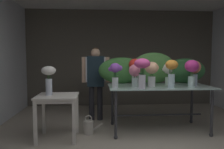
{
  "coord_description": "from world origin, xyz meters",
  "views": [
    {
      "loc": [
        -0.72,
        -2.45,
        1.37
      ],
      "look_at": [
        -0.44,
        1.46,
        1.07
      ],
      "focal_mm": 35.0,
      "sensor_mm": 36.0,
      "label": 1
    }
  ],
  "objects_px": {
    "vase_magenta_anemones": "(192,69)",
    "vase_white_roses_tall": "(49,77)",
    "vase_coral_dahlias": "(194,70)",
    "vase_fuchsia_roses": "(142,69)",
    "watering_can": "(89,127)",
    "display_table_glass": "(158,92)",
    "vase_peach_ranunculus": "(152,72)",
    "vase_violet_carnations": "(115,73)",
    "florist": "(96,76)",
    "side_table_white": "(57,101)",
    "vase_scarlet_freesia": "(135,68)",
    "vase_sunset_hydrangea": "(172,71)",
    "vase_rosy_snapdragons": "(135,73)",
    "vase_ivory_stock": "(168,72)"
  },
  "relations": [
    {
      "from": "watering_can",
      "to": "vase_fuchsia_roses",
      "type": "bearing_deg",
      "value": -18.29
    },
    {
      "from": "vase_magenta_anemones",
      "to": "vase_fuchsia_roses",
      "type": "height_order",
      "value": "vase_fuchsia_roses"
    },
    {
      "from": "vase_peach_ranunculus",
      "to": "vase_sunset_hydrangea",
      "type": "distance_m",
      "value": 0.35
    },
    {
      "from": "vase_scarlet_freesia",
      "to": "vase_fuchsia_roses",
      "type": "xyz_separation_m",
      "value": [
        0.01,
        -0.63,
        0.02
      ]
    },
    {
      "from": "florist",
      "to": "vase_magenta_anemones",
      "type": "relative_size",
      "value": 3.3
    },
    {
      "from": "vase_coral_dahlias",
      "to": "watering_can",
      "type": "distance_m",
      "value": 2.22
    },
    {
      "from": "vase_violet_carnations",
      "to": "vase_peach_ranunculus",
      "type": "distance_m",
      "value": 0.68
    },
    {
      "from": "vase_ivory_stock",
      "to": "vase_fuchsia_roses",
      "type": "xyz_separation_m",
      "value": [
        -0.59,
        -0.45,
        0.08
      ]
    },
    {
      "from": "vase_peach_ranunculus",
      "to": "vase_fuchsia_roses",
      "type": "xyz_separation_m",
      "value": [
        -0.24,
        -0.29,
        0.06
      ]
    },
    {
      "from": "vase_ivory_stock",
      "to": "vase_white_roses_tall",
      "type": "bearing_deg",
      "value": -170.62
    },
    {
      "from": "florist",
      "to": "vase_white_roses_tall",
      "type": "distance_m",
      "value": 1.33
    },
    {
      "from": "side_table_white",
      "to": "watering_can",
      "type": "distance_m",
      "value": 0.76
    },
    {
      "from": "watering_can",
      "to": "vase_violet_carnations",
      "type": "bearing_deg",
      "value": -13.98
    },
    {
      "from": "vase_ivory_stock",
      "to": "vase_scarlet_freesia",
      "type": "relative_size",
      "value": 0.84
    },
    {
      "from": "side_table_white",
      "to": "vase_white_roses_tall",
      "type": "relative_size",
      "value": 1.54
    },
    {
      "from": "vase_sunset_hydrangea",
      "to": "vase_white_roses_tall",
      "type": "distance_m",
      "value": 2.09
    },
    {
      "from": "display_table_glass",
      "to": "vase_white_roses_tall",
      "type": "bearing_deg",
      "value": -170.74
    },
    {
      "from": "vase_coral_dahlias",
      "to": "vase_fuchsia_roses",
      "type": "distance_m",
      "value": 1.14
    },
    {
      "from": "vase_coral_dahlias",
      "to": "vase_magenta_anemones",
      "type": "distance_m",
      "value": 0.26
    },
    {
      "from": "side_table_white",
      "to": "vase_sunset_hydrangea",
      "type": "height_order",
      "value": "vase_sunset_hydrangea"
    },
    {
      "from": "vase_rosy_snapdragons",
      "to": "display_table_glass",
      "type": "bearing_deg",
      "value": 12.15
    },
    {
      "from": "vase_fuchsia_roses",
      "to": "watering_can",
      "type": "bearing_deg",
      "value": 161.71
    },
    {
      "from": "display_table_glass",
      "to": "vase_white_roses_tall",
      "type": "relative_size",
      "value": 3.84
    },
    {
      "from": "florist",
      "to": "vase_scarlet_freesia",
      "type": "xyz_separation_m",
      "value": [
        0.77,
        -0.55,
        0.19
      ]
    },
    {
      "from": "vase_ivory_stock",
      "to": "watering_can",
      "type": "relative_size",
      "value": 1.2
    },
    {
      "from": "display_table_glass",
      "to": "vase_magenta_anemones",
      "type": "distance_m",
      "value": 0.72
    },
    {
      "from": "vase_ivory_stock",
      "to": "vase_sunset_hydrangea",
      "type": "relative_size",
      "value": 0.88
    },
    {
      "from": "vase_violet_carnations",
      "to": "vase_white_roses_tall",
      "type": "xyz_separation_m",
      "value": [
        -1.12,
        -0.08,
        -0.05
      ]
    },
    {
      "from": "display_table_glass",
      "to": "vase_ivory_stock",
      "type": "relative_size",
      "value": 4.42
    },
    {
      "from": "vase_coral_dahlias",
      "to": "vase_white_roses_tall",
      "type": "height_order",
      "value": "vase_coral_dahlias"
    },
    {
      "from": "display_table_glass",
      "to": "vase_peach_ranunculus",
      "type": "relative_size",
      "value": 4.18
    },
    {
      "from": "florist",
      "to": "watering_can",
      "type": "height_order",
      "value": "florist"
    },
    {
      "from": "vase_coral_dahlias",
      "to": "vase_ivory_stock",
      "type": "bearing_deg",
      "value": 172.07
    },
    {
      "from": "vase_coral_dahlias",
      "to": "watering_can",
      "type": "relative_size",
      "value": 1.33
    },
    {
      "from": "vase_ivory_stock",
      "to": "watering_can",
      "type": "bearing_deg",
      "value": -174.02
    },
    {
      "from": "vase_violet_carnations",
      "to": "vase_fuchsia_roses",
      "type": "relative_size",
      "value": 0.84
    },
    {
      "from": "vase_violet_carnations",
      "to": "vase_magenta_anemones",
      "type": "xyz_separation_m",
      "value": [
        1.36,
        -0.01,
        0.05
      ]
    },
    {
      "from": "side_table_white",
      "to": "vase_rosy_snapdragons",
      "type": "xyz_separation_m",
      "value": [
        1.35,
        0.22,
        0.45
      ]
    },
    {
      "from": "vase_magenta_anemones",
      "to": "vase_white_roses_tall",
      "type": "height_order",
      "value": "vase_magenta_anemones"
    },
    {
      "from": "florist",
      "to": "vase_fuchsia_roses",
      "type": "distance_m",
      "value": 1.43
    },
    {
      "from": "florist",
      "to": "vase_ivory_stock",
      "type": "relative_size",
      "value": 3.74
    },
    {
      "from": "vase_rosy_snapdragons",
      "to": "vase_peach_ranunculus",
      "type": "bearing_deg",
      "value": -5.52
    },
    {
      "from": "vase_sunset_hydrangea",
      "to": "watering_can",
      "type": "height_order",
      "value": "vase_sunset_hydrangea"
    },
    {
      "from": "display_table_glass",
      "to": "side_table_white",
      "type": "height_order",
      "value": "display_table_glass"
    },
    {
      "from": "vase_rosy_snapdragons",
      "to": "vase_sunset_hydrangea",
      "type": "height_order",
      "value": "vase_sunset_hydrangea"
    },
    {
      "from": "vase_coral_dahlias",
      "to": "vase_scarlet_freesia",
      "type": "relative_size",
      "value": 0.93
    },
    {
      "from": "vase_coral_dahlias",
      "to": "vase_scarlet_freesia",
      "type": "height_order",
      "value": "vase_scarlet_freesia"
    },
    {
      "from": "vase_scarlet_freesia",
      "to": "vase_sunset_hydrangea",
      "type": "xyz_separation_m",
      "value": [
        0.55,
        -0.53,
        -0.02
      ]
    },
    {
      "from": "vase_scarlet_freesia",
      "to": "watering_can",
      "type": "distance_m",
      "value": 1.41
    },
    {
      "from": "vase_violet_carnations",
      "to": "vase_scarlet_freesia",
      "type": "relative_size",
      "value": 0.85
    }
  ]
}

